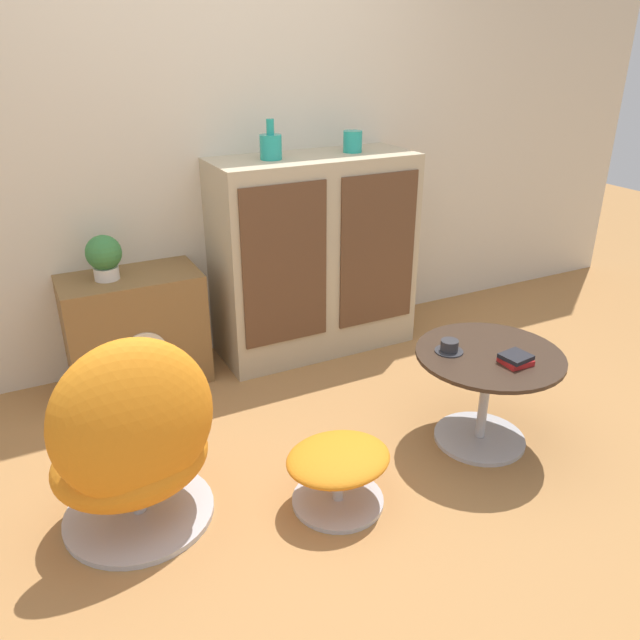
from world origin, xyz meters
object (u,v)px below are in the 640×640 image
at_px(vase_inner_left, 353,142).
at_px(sideboard, 314,256).
at_px(ottoman, 338,466).
at_px(teacup, 449,347).
at_px(vase_leftmost, 271,146).
at_px(potted_plant, 104,256).
at_px(book_stack, 516,359).
at_px(tv_console, 136,330).
at_px(egg_chair, 133,443).
at_px(coffee_table, 486,383).

bearing_deg(vase_inner_left, sideboard, -179.10).
bearing_deg(ottoman, teacup, 14.73).
distance_m(vase_leftmost, potted_plant, 1.03).
xyz_separation_m(vase_leftmost, book_stack, (0.53, -1.39, -0.74)).
height_order(tv_console, potted_plant, potted_plant).
relative_size(sideboard, potted_plant, 5.03).
bearing_deg(vase_leftmost, vase_inner_left, 0.00).
xyz_separation_m(tv_console, vase_inner_left, (1.30, -0.04, 0.90)).
bearing_deg(teacup, egg_chair, 177.08).
bearing_deg(sideboard, vase_inner_left, 0.90).
height_order(teacup, book_stack, teacup).
bearing_deg(book_stack, tv_console, 133.08).
xyz_separation_m(ottoman, vase_leftmost, (0.31, 1.34, 1.04)).
bearing_deg(teacup, vase_leftmost, 106.31).
height_order(vase_leftmost, teacup, vase_leftmost).
bearing_deg(coffee_table, ottoman, -174.57).
xyz_separation_m(coffee_table, vase_leftmost, (-0.50, 1.26, 0.92)).
distance_m(sideboard, tv_console, 1.09).
bearing_deg(potted_plant, book_stack, -44.76).
bearing_deg(book_stack, sideboard, 101.26).
bearing_deg(book_stack, vase_leftmost, 110.81).
height_order(egg_chair, teacup, egg_chair).
distance_m(ottoman, teacup, 0.74).
bearing_deg(potted_plant, egg_chair, -96.92).
bearing_deg(ottoman, tv_console, 109.68).
bearing_deg(tv_console, vase_inner_left, -1.59).
xyz_separation_m(sideboard, ottoman, (-0.56, -1.34, -0.40)).
relative_size(egg_chair, potted_plant, 3.60).
xyz_separation_m(egg_chair, ottoman, (0.74, -0.24, -0.20)).
bearing_deg(potted_plant, coffee_table, -42.77).
bearing_deg(potted_plant, sideboard, -2.00).
relative_size(sideboard, teacup, 9.10).
xyz_separation_m(vase_leftmost, teacup, (0.34, -1.17, -0.74)).
bearing_deg(egg_chair, book_stack, -10.46).
bearing_deg(sideboard, vase_leftmost, 179.12).
relative_size(sideboard, vase_inner_left, 9.87).
height_order(sideboard, egg_chair, sideboard).
bearing_deg(ottoman, egg_chair, 161.73).
bearing_deg(egg_chair, potted_plant, 83.08).
xyz_separation_m(tv_console, coffee_table, (1.30, -1.30, -0.00)).
xyz_separation_m(egg_chair, potted_plant, (0.14, 1.13, 0.37)).
distance_m(ottoman, coffee_table, 0.82).
distance_m(egg_chair, coffee_table, 1.55).
xyz_separation_m(potted_plant, book_stack, (1.44, -1.43, -0.26)).
relative_size(egg_chair, coffee_table, 1.26).
distance_m(vase_inner_left, book_stack, 1.57).
distance_m(tv_console, vase_leftmost, 1.22).
distance_m(vase_leftmost, book_stack, 1.66).
xyz_separation_m(sideboard, coffee_table, (0.24, -1.26, -0.27)).
distance_m(ottoman, vase_leftmost, 1.73).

